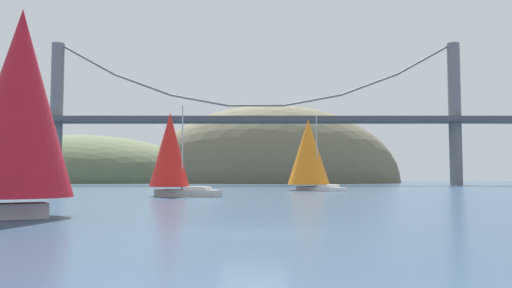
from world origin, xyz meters
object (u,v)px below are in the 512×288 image
Objects in this scene: sailboat_crimson_sail at (19,106)px; sailboat_red_spinnaker at (172,153)px; sailboat_orange_sail at (310,153)px; channel_buoy at (18,191)px.

sailboat_red_spinnaker is (3.28, 26.72, -1.12)m from sailboat_crimson_sail.
channel_buoy is at bearing -154.84° from sailboat_orange_sail.
sailboat_orange_sail is at bearing 67.64° from sailboat_crimson_sail.
sailboat_crimson_sail is at bearing -97.00° from sailboat_red_spinnaker.
channel_buoy is (-35.09, -16.48, -5.13)m from sailboat_orange_sail.
sailboat_red_spinnaker is at bearing 83.00° from sailboat_crimson_sail.
sailboat_crimson_sail is at bearing -112.36° from sailboat_orange_sail.
sailboat_crimson_sail reaches higher than sailboat_red_spinnaker.
sailboat_crimson_sail reaches higher than channel_buoy.
sailboat_crimson_sail reaches higher than sailboat_orange_sail.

